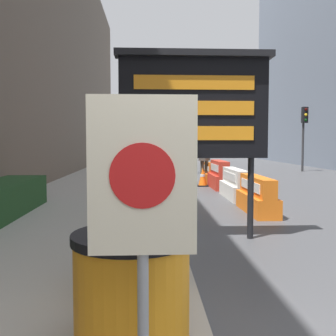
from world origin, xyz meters
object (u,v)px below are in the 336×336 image
object	(u,v)px
jersey_barrier_white	(235,185)
pedestrian_worker	(204,156)
message_board	(193,107)
jersey_barrier_red_striped	(220,176)
traffic_cone_mid	(203,177)
traffic_light_far_side	(304,125)
traffic_cone_near	(249,177)
traffic_light_near_curb	(173,116)
warning_sign	(143,199)
barrel_drum_foreground	(132,294)
jersey_barrier_orange_far	(211,174)
jersey_barrier_orange_near	(257,197)
barrel_drum_middle	(137,249)

from	to	relation	value
jersey_barrier_white	pedestrian_worker	size ratio (longest dim) A/B	1.12
message_board	jersey_barrier_red_striped	size ratio (longest dim) A/B	1.65
traffic_cone_mid	traffic_light_far_side	bearing A→B (deg)	46.66
jersey_barrier_red_striped	traffic_cone_near	xyz separation A→B (m)	(1.12, 0.47, -0.06)
message_board	pedestrian_worker	bearing A→B (deg)	80.70
traffic_cone_mid	traffic_light_near_curb	bearing A→B (deg)	97.98
warning_sign	traffic_cone_mid	xyz separation A→B (m)	(1.95, 11.79, -0.95)
barrel_drum_foreground	jersey_barrier_orange_far	xyz separation A→B (m)	(2.52, 12.53, -0.23)
traffic_cone_near	warning_sign	bearing A→B (deg)	-106.99
warning_sign	traffic_cone_near	world-z (taller)	warning_sign
warning_sign	jersey_barrier_orange_near	world-z (taller)	warning_sign
barrel_drum_middle	message_board	world-z (taller)	message_board
warning_sign	jersey_barrier_red_striped	bearing A→B (deg)	77.70
barrel_drum_foreground	message_board	xyz separation A→B (m)	(0.83, 3.69, 1.57)
traffic_cone_mid	traffic_light_near_curb	distance (m)	5.73
message_board	jersey_barrier_white	distance (m)	5.18
jersey_barrier_orange_near	jersey_barrier_white	xyz separation A→B (m)	(-0.00, 2.24, 0.01)
warning_sign	jersey_barrier_red_striped	size ratio (longest dim) A/B	0.92
barrel_drum_foreground	jersey_barrier_white	size ratio (longest dim) A/B	0.41
barrel_drum_middle	jersey_barrier_orange_far	xyz separation A→B (m)	(2.52, 11.44, -0.23)
jersey_barrier_red_striped	jersey_barrier_white	bearing A→B (deg)	-90.00
warning_sign	barrel_drum_foreground	bearing A→B (deg)	98.42
barrel_drum_middle	pedestrian_worker	bearing A→B (deg)	78.75
traffic_light_far_side	barrel_drum_middle	bearing A→B (deg)	-116.34
barrel_drum_middle	traffic_cone_mid	xyz separation A→B (m)	(2.02, 10.15, -0.24)
traffic_light_near_curb	traffic_cone_near	bearing A→B (deg)	-66.03
barrel_drum_foreground	traffic_cone_mid	xyz separation A→B (m)	(2.03, 11.25, -0.24)
jersey_barrier_white	jersey_barrier_red_striped	xyz separation A→B (m)	(-0.00, 2.39, 0.05)
barrel_drum_middle	traffic_light_near_curb	world-z (taller)	traffic_light_near_curb
jersey_barrier_orange_near	warning_sign	bearing A→B (deg)	-110.40
pedestrian_worker	traffic_light_near_curb	bearing A→B (deg)	-136.12
barrel_drum_middle	traffic_cone_mid	bearing A→B (deg)	78.73
message_board	jersey_barrier_red_striped	world-z (taller)	message_board
traffic_cone_mid	traffic_light_far_side	world-z (taller)	traffic_light_far_side
barrel_drum_middle	traffic_cone_mid	distance (m)	10.36
barrel_drum_middle	warning_sign	distance (m)	1.79
message_board	jersey_barrier_red_striped	xyz separation A→B (m)	(1.69, 6.95, -1.72)
barrel_drum_foreground	jersey_barrier_orange_far	bearing A→B (deg)	78.63
message_board	traffic_cone_near	bearing A→B (deg)	69.22
jersey_barrier_red_striped	traffic_cone_near	bearing A→B (deg)	22.81
traffic_cone_near	traffic_light_near_curb	distance (m)	6.25
barrel_drum_middle	jersey_barrier_orange_far	size ratio (longest dim) A/B	0.51
jersey_barrier_red_striped	traffic_light_far_side	size ratio (longest dim) A/B	0.53
barrel_drum_foreground	traffic_light_far_side	bearing A→B (deg)	65.05
barrel_drum_middle	traffic_cone_mid	world-z (taller)	barrel_drum_middle
traffic_cone_mid	message_board	bearing A→B (deg)	-99.04
warning_sign	jersey_barrier_orange_near	size ratio (longest dim) A/B	0.86
barrel_drum_middle	jersey_barrier_orange_near	bearing A→B (deg)	62.93
pedestrian_worker	jersey_barrier_red_striped	bearing A→B (deg)	40.40
message_board	traffic_cone_near	distance (m)	8.14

